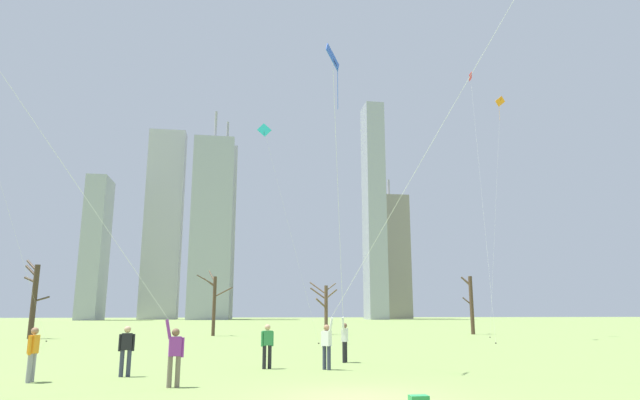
% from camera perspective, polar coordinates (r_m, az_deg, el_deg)
% --- Properties ---
extents(ground_plane, '(400.00, 400.00, 0.00)m').
position_cam_1_polar(ground_plane, '(14.09, 4.08, -20.33)').
color(ground_plane, '#7A934C').
extents(kite_flyer_far_back_yellow, '(7.86, 8.24, 16.81)m').
position_cam_1_polar(kite_flyer_far_back_yellow, '(19.38, 5.61, -6.54)').
color(kite_flyer_far_back_yellow, '#33384C').
rests_on(kite_flyer_far_back_yellow, ground).
extents(kite_flyer_midfield_right_blue, '(1.70, 4.57, 12.49)m').
position_cam_1_polar(kite_flyer_midfield_right_blue, '(22.59, 2.44, -9.72)').
color(kite_flyer_midfield_right_blue, black).
rests_on(kite_flyer_midfield_right_blue, ground).
extents(kite_flyer_midfield_center_white, '(13.18, 1.02, 19.16)m').
position_cam_1_polar(kite_flyer_midfield_center_white, '(16.53, -21.43, -5.55)').
color(kite_flyer_midfield_center_white, '#726656').
rests_on(kite_flyer_midfield_center_white, ground).
extents(bystander_strolling_midfield, '(0.48, 0.31, 1.62)m').
position_cam_1_polar(bystander_strolling_midfield, '(20.86, -5.66, -15.05)').
color(bystander_strolling_midfield, black).
rests_on(bystander_strolling_midfield, ground).
extents(bystander_watching_nearby, '(0.51, 0.25, 1.62)m').
position_cam_1_polar(bystander_watching_nearby, '(19.36, -20.00, -14.67)').
color(bystander_watching_nearby, '#33384C').
rests_on(bystander_watching_nearby, ground).
extents(bystander_far_off_by_trees, '(0.24, 0.51, 1.62)m').
position_cam_1_polar(bystander_far_off_by_trees, '(18.97, -28.35, -14.06)').
color(bystander_far_off_by_trees, gray).
rests_on(bystander_far_off_by_trees, ground).
extents(distant_kite_drifting_left_red, '(2.26, 5.66, 22.23)m').
position_cam_1_polar(distant_kite_drifting_left_red, '(46.81, 16.03, 10.05)').
color(distant_kite_drifting_left_red, red).
rests_on(distant_kite_drifting_left_red, ground).
extents(distant_kite_high_overhead_orange, '(3.95, 1.88, 22.17)m').
position_cam_1_polar(distant_kite_high_overhead_orange, '(53.22, 18.62, 8.04)').
color(distant_kite_high_overhead_orange, orange).
rests_on(distant_kite_high_overhead_orange, ground).
extents(distant_kite_low_near_trees_teal, '(4.46, 0.96, 15.52)m').
position_cam_1_polar(distant_kite_low_near_trees_teal, '(38.65, -5.55, 5.81)').
color(distant_kite_low_near_trees_teal, teal).
rests_on(distant_kite_low_near_trees_teal, ground).
extents(bare_tree_left_of_center, '(1.18, 2.12, 5.48)m').
position_cam_1_polar(bare_tree_left_of_center, '(54.14, 15.85, -10.55)').
color(bare_tree_left_of_center, '#4C3828').
rests_on(bare_tree_left_of_center, ground).
extents(bare_tree_far_right_edge, '(2.46, 2.59, 4.96)m').
position_cam_1_polar(bare_tree_far_right_edge, '(51.69, 0.56, -11.29)').
color(bare_tree_far_right_edge, brown).
rests_on(bare_tree_far_right_edge, ground).
extents(bare_tree_center, '(3.26, 3.00, 5.90)m').
position_cam_1_polar(bare_tree_center, '(49.70, -11.26, -10.69)').
color(bare_tree_center, '#4C3828').
rests_on(bare_tree_center, ground).
extents(bare_tree_rightmost, '(2.47, 1.40, 6.34)m').
position_cam_1_polar(bare_tree_rightmost, '(49.23, -28.28, -9.11)').
color(bare_tree_rightmost, '#423326').
rests_on(bare_tree_rightmost, ground).
extents(skyline_mid_tower_left, '(11.38, 8.23, 60.45)m').
position_cam_1_polar(skyline_mid_tower_left, '(154.62, -11.54, -2.81)').
color(skyline_mid_tower_left, '#9EA3AD').
rests_on(skyline_mid_tower_left, ground).
extents(skyline_short_annex, '(11.24, 8.22, 45.15)m').
position_cam_1_polar(skyline_short_annex, '(174.31, 7.54, -5.98)').
color(skyline_short_annex, gray).
rests_on(skyline_short_annex, ground).
extents(skyline_mid_tower_right, '(5.32, 10.97, 38.07)m').
position_cam_1_polar(skyline_mid_tower_right, '(155.70, -22.89, -4.70)').
color(skyline_mid_tower_right, '#9EA3AD').
rests_on(skyline_mid_tower_right, ground).
extents(skyline_wide_slab, '(10.79, 6.19, 56.68)m').
position_cam_1_polar(skyline_wide_slab, '(166.59, -16.39, -2.33)').
color(skyline_wide_slab, '#B2B2B7').
rests_on(skyline_wide_slab, ground).
extents(skyline_slender_spire, '(7.02, 5.45, 63.32)m').
position_cam_1_polar(skyline_slender_spire, '(170.88, -10.24, -3.19)').
color(skyline_slender_spire, '#B2B2B7').
rests_on(skyline_slender_spire, ground).
extents(skyline_tall_tower, '(5.45, 8.08, 64.15)m').
position_cam_1_polar(skyline_tall_tower, '(158.57, 5.80, -0.92)').
color(skyline_tall_tower, '#9EA3AD').
rests_on(skyline_tall_tower, ground).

